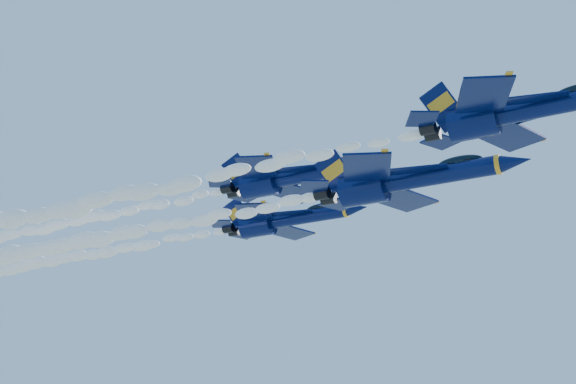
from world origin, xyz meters
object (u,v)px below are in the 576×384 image
at_px(jet_lead, 519,111).
at_px(jet_fourth, 285,220).
at_px(jet_third, 291,177).
at_px(jet_second, 405,180).

height_order(jet_lead, jet_fourth, jet_fourth).
bearing_deg(jet_third, jet_lead, -30.53).
bearing_deg(jet_lead, jet_fourth, 140.59).
distance_m(jet_lead, jet_second, 16.53).
height_order(jet_second, jet_fourth, jet_fourth).
distance_m(jet_lead, jet_fourth, 42.98).
bearing_deg(jet_second, jet_lead, -41.20).
xyz_separation_m(jet_lead, jet_third, (-26.37, 15.55, 5.11)).
bearing_deg(jet_third, jet_second, -18.52).
relative_size(jet_lead, jet_second, 0.84).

